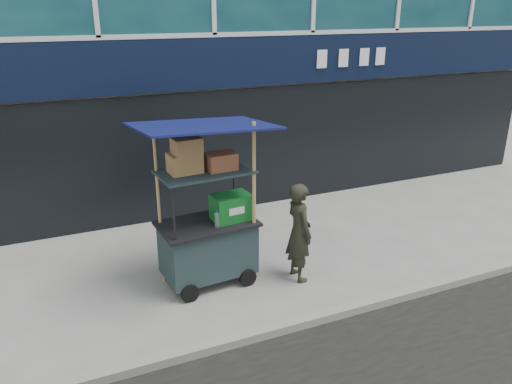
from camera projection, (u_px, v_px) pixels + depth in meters
name	position (u px, v px, depth m)	size (l,w,h in m)	color
ground	(316.00, 312.00, 6.76)	(80.00, 80.00, 0.00)	slate
curb	(323.00, 316.00, 6.56)	(80.00, 0.18, 0.12)	gray
vendor_cart	(209.00, 228.00, 7.22)	(1.94, 1.44, 2.49)	#1B2D2E
vendor_man	(299.00, 232.00, 7.35)	(0.55, 0.36, 1.52)	black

